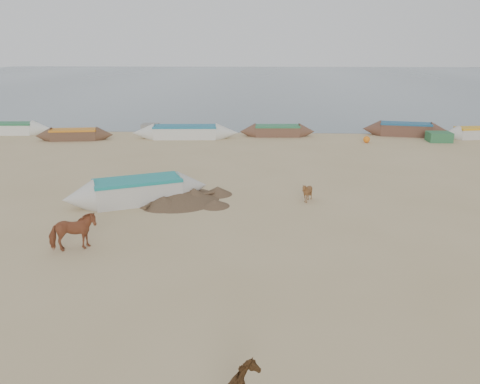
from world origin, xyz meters
The scene contains 8 objects.
ground centered at (0.00, 0.00, 0.00)m, with size 140.00×140.00×0.00m, color tan.
sea centered at (0.00, 82.00, 0.01)m, with size 160.00×160.00×0.00m, color slate.
cow_adult centered at (-5.04, 0.85, 0.61)m, with size 0.66×1.45×1.22m, color brown.
calf_front centered at (2.65, 5.99, 0.41)m, with size 0.66×0.74×0.81m, color brown.
near_canoe centered at (-4.23, 5.59, 0.50)m, with size 5.83×1.41×0.99m, color beige, non-canonical shape.
debris_pile centered at (-2.73, 6.07, 0.28)m, with size 3.53×3.53×0.56m, color brown.
waterline_canoes centered at (-0.38, 20.18, 0.42)m, with size 57.30×4.76×0.93m.
beach_clutter centered at (3.73, 19.94, 0.30)m, with size 46.04×4.50×0.64m.
Camera 1 is at (0.75, -12.35, 6.09)m, focal length 35.00 mm.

